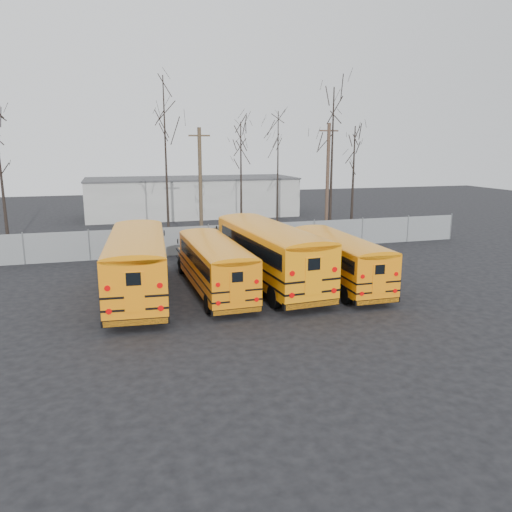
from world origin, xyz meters
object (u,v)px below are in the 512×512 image
object	(u,v)px
utility_pole_right	(328,179)
bus_b	(214,261)
bus_a	(137,259)
bus_c	(268,249)
bus_d	(338,256)
utility_pole_left	(200,187)

from	to	relation	value
utility_pole_right	bus_b	bearing A→B (deg)	-134.05
bus_a	bus_c	xyz separation A→B (m)	(6.94, 0.28, 0.05)
bus_c	bus_d	world-z (taller)	bus_c
bus_b	utility_pole_left	distance (m)	12.55
bus_b	bus_a	bearing A→B (deg)	173.34
bus_c	utility_pole_right	size ratio (longest dim) A/B	1.33
bus_a	utility_pole_left	xyz separation A→B (m)	(5.31, 11.78, 2.56)
utility_pole_left	utility_pole_right	xyz separation A→B (m)	(10.97, 1.79, 0.27)
bus_a	utility_pole_left	size ratio (longest dim) A/B	1.37
bus_a	bus_c	bearing A→B (deg)	6.71
utility_pole_left	utility_pole_right	bearing A→B (deg)	14.85
bus_b	utility_pole_left	world-z (taller)	utility_pole_left
bus_a	bus_d	world-z (taller)	bus_a
bus_c	utility_pole_right	bearing A→B (deg)	50.65
utility_pole_left	bus_d	bearing A→B (deg)	-61.80
bus_b	utility_pole_right	bearing A→B (deg)	46.80
bus_a	utility_pole_left	world-z (taller)	utility_pole_left
bus_d	utility_pole_right	xyz separation A→B (m)	(5.71, 14.41, 3.13)
bus_c	bus_d	xyz separation A→B (m)	(3.62, -1.12, -0.36)
bus_b	utility_pole_right	world-z (taller)	utility_pole_right
utility_pole_right	bus_d	bearing A→B (deg)	-113.89
bus_a	bus_b	xyz separation A→B (m)	(3.83, -0.35, -0.29)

